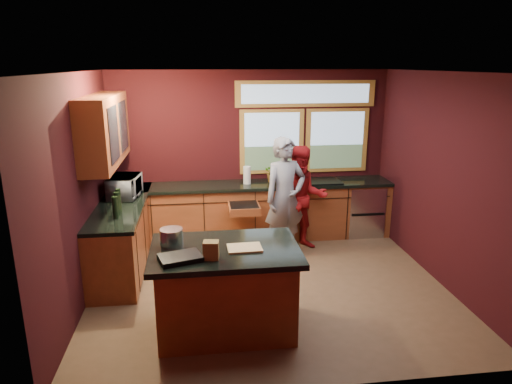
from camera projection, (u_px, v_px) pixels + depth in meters
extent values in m
plane|color=brown|center=(269.00, 285.00, 5.97)|extent=(4.50, 4.50, 0.00)
cube|color=black|center=(251.00, 154.00, 7.51)|extent=(4.50, 0.02, 2.70)
cube|color=black|center=(308.00, 248.00, 3.69)|extent=(4.50, 0.02, 2.70)
cube|color=black|center=(79.00, 192.00, 5.32)|extent=(0.02, 4.00, 2.70)
cube|color=black|center=(442.00, 179.00, 5.88)|extent=(0.02, 4.00, 2.70)
cube|color=silver|center=(270.00, 72.00, 5.23)|extent=(4.50, 4.00, 0.02)
cube|color=#849DB7|center=(272.00, 142.00, 7.48)|extent=(1.06, 0.02, 1.06)
cube|color=#849DB7|center=(337.00, 140.00, 7.62)|extent=(1.06, 0.02, 1.06)
cube|color=#A1732F|center=(306.00, 94.00, 7.34)|extent=(2.30, 0.02, 0.42)
cube|color=brown|center=(104.00, 130.00, 5.99)|extent=(0.36, 1.80, 0.90)
cube|color=brown|center=(253.00, 212.00, 7.47)|extent=(4.50, 0.60, 0.88)
cube|color=black|center=(253.00, 185.00, 7.33)|extent=(4.50, 0.64, 0.05)
cube|color=#B7B7BC|center=(362.00, 209.00, 7.68)|extent=(0.60, 0.58, 0.85)
cube|color=black|center=(320.00, 183.00, 7.44)|extent=(0.66, 0.46, 0.05)
cube|color=brown|center=(123.00, 237.00, 6.42)|extent=(0.60, 2.30, 0.88)
cube|color=black|center=(121.00, 205.00, 6.29)|extent=(0.64, 2.30, 0.05)
cube|color=brown|center=(226.00, 292.00, 4.87)|extent=(1.40, 0.90, 0.88)
cube|color=black|center=(225.00, 251.00, 4.75)|extent=(1.55, 1.05, 0.06)
imported|color=slate|center=(285.00, 198.00, 6.65)|extent=(0.76, 0.62, 1.80)
imported|color=maroon|center=(302.00, 198.00, 6.95)|extent=(0.81, 0.64, 1.62)
imported|color=#999999|center=(125.00, 187.00, 6.54)|extent=(0.46, 0.61, 0.31)
imported|color=#999999|center=(273.00, 172.00, 7.38)|extent=(0.30, 0.26, 0.33)
cylinder|color=silver|center=(247.00, 175.00, 7.29)|extent=(0.12, 0.12, 0.28)
cube|color=tan|center=(245.00, 248.00, 4.71)|extent=(0.36, 0.26, 0.02)
cylinder|color=#BCBCC1|center=(172.00, 237.00, 4.79)|extent=(0.24, 0.24, 0.18)
cube|color=brown|center=(211.00, 250.00, 4.46)|extent=(0.17, 0.14, 0.18)
cube|color=black|center=(180.00, 258.00, 4.44)|extent=(0.46, 0.38, 0.05)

